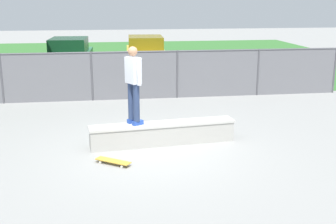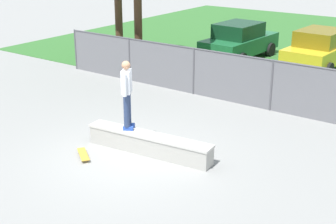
{
  "view_description": "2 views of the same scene",
  "coord_description": "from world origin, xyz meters",
  "px_view_note": "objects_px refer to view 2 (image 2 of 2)",
  "views": [
    {
      "loc": [
        -0.97,
        -9.18,
        3.4
      ],
      "look_at": [
        0.4,
        0.26,
        0.86
      ],
      "focal_mm": 45.7,
      "sensor_mm": 36.0,
      "label": 1
    },
    {
      "loc": [
        7.28,
        -8.31,
        5.25
      ],
      "look_at": [
        0.89,
        0.55,
        1.25
      ],
      "focal_mm": 51.07,
      "sensor_mm": 36.0,
      "label": 2
    }
  ],
  "objects_px": {
    "skateboard": "(83,154)",
    "car_yellow": "(320,49)",
    "car_green": "(239,41)",
    "skateboarder": "(127,92)",
    "concrete_ledge": "(149,144)"
  },
  "relations": [
    {
      "from": "skateboard",
      "to": "car_yellow",
      "type": "height_order",
      "value": "car_yellow"
    },
    {
      "from": "skateboard",
      "to": "car_green",
      "type": "distance_m",
      "value": 11.76
    },
    {
      "from": "car_green",
      "to": "skateboarder",
      "type": "bearing_deg",
      "value": -77.83
    },
    {
      "from": "skateboard",
      "to": "car_yellow",
      "type": "xyz_separation_m",
      "value": [
        1.83,
        12.11,
        0.77
      ]
    },
    {
      "from": "skateboarder",
      "to": "car_green",
      "type": "bearing_deg",
      "value": 102.17
    },
    {
      "from": "concrete_ledge",
      "to": "skateboarder",
      "type": "xyz_separation_m",
      "value": [
        -0.68,
        -0.01,
        1.27
      ]
    },
    {
      "from": "concrete_ledge",
      "to": "skateboard",
      "type": "relative_size",
      "value": 4.61
    },
    {
      "from": "car_yellow",
      "to": "concrete_ledge",
      "type": "bearing_deg",
      "value": -93.2
    },
    {
      "from": "skateboarder",
      "to": "skateboard",
      "type": "bearing_deg",
      "value": -115.12
    },
    {
      "from": "car_green",
      "to": "car_yellow",
      "type": "relative_size",
      "value": 1.0
    },
    {
      "from": "skateboard",
      "to": "skateboarder",
      "type": "bearing_deg",
      "value": 64.88
    },
    {
      "from": "skateboard",
      "to": "car_green",
      "type": "bearing_deg",
      "value": 98.44
    },
    {
      "from": "car_yellow",
      "to": "car_green",
      "type": "bearing_deg",
      "value": -171.93
    },
    {
      "from": "skateboarder",
      "to": "car_yellow",
      "type": "height_order",
      "value": "skateboarder"
    },
    {
      "from": "concrete_ledge",
      "to": "car_yellow",
      "type": "relative_size",
      "value": 0.83
    }
  ]
}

